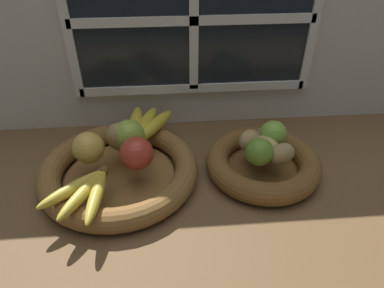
# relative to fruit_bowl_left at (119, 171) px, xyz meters

# --- Properties ---
(ground_plane) EXTENTS (1.40, 0.90, 0.03)m
(ground_plane) POSITION_rel_fruit_bowl_left_xyz_m (0.20, -0.03, -0.04)
(ground_plane) COLOR brown
(back_wall) EXTENTS (1.40, 0.05, 0.55)m
(back_wall) POSITION_rel_fruit_bowl_left_xyz_m (0.20, 0.26, 0.25)
(back_wall) COLOR silver
(back_wall) RESTS_ON ground_plane
(fruit_bowl_left) EXTENTS (0.38, 0.38, 0.05)m
(fruit_bowl_left) POSITION_rel_fruit_bowl_left_xyz_m (0.00, 0.00, 0.00)
(fruit_bowl_left) COLOR brown
(fruit_bowl_left) RESTS_ON ground_plane
(fruit_bowl_right) EXTENTS (0.28, 0.28, 0.05)m
(fruit_bowl_right) POSITION_rel_fruit_bowl_left_xyz_m (0.35, 0.00, 0.00)
(fruit_bowl_right) COLOR brown
(fruit_bowl_right) RESTS_ON ground_plane
(apple_red_right) EXTENTS (0.08, 0.08, 0.08)m
(apple_red_right) POSITION_rel_fruit_bowl_left_xyz_m (0.05, -0.03, 0.07)
(apple_red_right) COLOR #B73828
(apple_red_right) RESTS_ON fruit_bowl_left
(apple_golden_left) EXTENTS (0.07, 0.07, 0.07)m
(apple_golden_left) POSITION_rel_fruit_bowl_left_xyz_m (-0.06, 0.01, 0.07)
(apple_golden_left) COLOR gold
(apple_golden_left) RESTS_ON fruit_bowl_left
(apple_green_back) EXTENTS (0.08, 0.08, 0.08)m
(apple_green_back) POSITION_rel_fruit_bowl_left_xyz_m (0.03, 0.05, 0.07)
(apple_green_back) COLOR #8CAD3D
(apple_green_back) RESTS_ON fruit_bowl_left
(pear_brown) EXTENTS (0.08, 0.08, 0.07)m
(pear_brown) POSITION_rel_fruit_bowl_left_xyz_m (0.00, 0.05, 0.07)
(pear_brown) COLOR olive
(pear_brown) RESTS_ON fruit_bowl_left
(banana_bunch_front) EXTENTS (0.14, 0.17, 0.03)m
(banana_bunch_front) POSITION_rel_fruit_bowl_left_xyz_m (-0.06, -0.12, 0.04)
(banana_bunch_front) COLOR gold
(banana_bunch_front) RESTS_ON fruit_bowl_left
(banana_bunch_back) EXTENTS (0.13, 0.20, 0.03)m
(banana_bunch_back) POSITION_rel_fruit_bowl_left_xyz_m (0.06, 0.12, 0.05)
(banana_bunch_back) COLOR yellow
(banana_bunch_back) RESTS_ON fruit_bowl_left
(potato_oblong) EXTENTS (0.08, 0.08, 0.05)m
(potato_oblong) POSITION_rel_fruit_bowl_left_xyz_m (0.32, 0.03, 0.05)
(potato_oblong) COLOR #A38451
(potato_oblong) RESTS_ON fruit_bowl_right
(potato_small) EXTENTS (0.08, 0.07, 0.05)m
(potato_small) POSITION_rel_fruit_bowl_left_xyz_m (0.38, -0.03, 0.05)
(potato_small) COLOR #A38451
(potato_small) RESTS_ON fruit_bowl_right
(potato_back) EXTENTS (0.07, 0.08, 0.04)m
(potato_back) POSITION_rel_fruit_bowl_left_xyz_m (0.37, 0.04, 0.05)
(potato_back) COLOR #A38451
(potato_back) RESTS_ON fruit_bowl_right
(potato_large) EXTENTS (0.09, 0.10, 0.04)m
(potato_large) POSITION_rel_fruit_bowl_left_xyz_m (0.35, 0.00, 0.05)
(potato_large) COLOR tan
(potato_large) RESTS_ON fruit_bowl_right
(lime_near) EXTENTS (0.07, 0.07, 0.07)m
(lime_near) POSITION_rel_fruit_bowl_left_xyz_m (0.33, -0.04, 0.06)
(lime_near) COLOR olive
(lime_near) RESTS_ON fruit_bowl_right
(lime_far) EXTENTS (0.07, 0.07, 0.07)m
(lime_far) POSITION_rel_fruit_bowl_left_xyz_m (0.38, 0.04, 0.06)
(lime_far) COLOR #7AAD3D
(lime_far) RESTS_ON fruit_bowl_right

